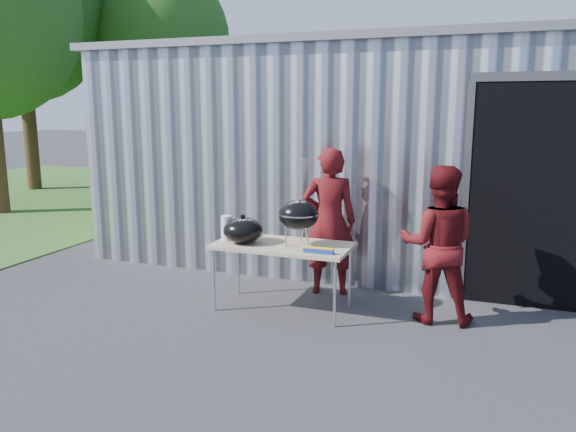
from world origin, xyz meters
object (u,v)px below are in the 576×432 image
at_px(kettle_grill, 299,207).
at_px(person_cook, 329,221).
at_px(person_bystander, 438,244).
at_px(folding_table, 282,247).

distance_m(kettle_grill, person_cook, 0.79).
relative_size(person_cook, person_bystander, 1.07).
xyz_separation_m(kettle_grill, person_cook, (0.14, 0.73, -0.28)).
height_order(kettle_grill, person_cook, person_cook).
bearing_deg(person_cook, kettle_grill, 64.13).
bearing_deg(folding_table, person_bystander, 8.74).
relative_size(kettle_grill, person_cook, 0.53).
distance_m(person_cook, person_bystander, 1.40).
bearing_deg(person_bystander, folding_table, 1.70).
distance_m(kettle_grill, person_bystander, 1.51).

